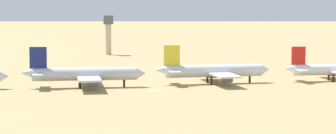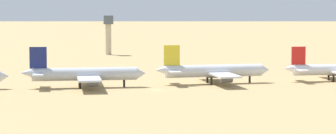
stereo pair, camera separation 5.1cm
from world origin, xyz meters
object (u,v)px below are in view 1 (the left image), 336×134
Objects in this scene: parked_jet_navy_2 at (83,74)px; parked_jet_yellow_3 at (213,71)px; control_tower at (108,31)px; parked_jet_red_4 at (334,70)px.

parked_jet_navy_2 reaches higher than parked_jet_yellow_3.
control_tower is (-27.59, 146.67, 8.23)m from parked_jet_yellow_3.
parked_jet_navy_2 is 46.90m from parked_jet_yellow_3.
parked_jet_red_4 is (46.51, 2.47, -0.38)m from parked_jet_yellow_3.
parked_jet_navy_2 is at bearing -177.54° from parked_jet_yellow_3.
parked_jet_navy_2 is 153.66m from control_tower.
parked_jet_red_4 is at bearing -1.34° from parked_jet_yellow_3.
parked_jet_yellow_3 is at bearing -178.31° from parked_jet_red_4.
parked_jet_yellow_3 is 1.09× the size of parked_jet_red_4.
parked_jet_navy_2 is at bearing -97.10° from control_tower.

